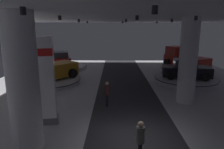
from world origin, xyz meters
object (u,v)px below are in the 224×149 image
at_px(display_platform_far_right, 185,79).
at_px(display_car_deep_left, 62,60).
at_px(visitor_walking_near, 107,92).
at_px(visitor_walking_far, 140,139).
at_px(display_platform_deep_left, 62,67).
at_px(pickup_truck_far_left, 44,70).
at_px(display_platform_deep_right, 185,68).
at_px(column_right, 188,61).
at_px(brand_sign_pylon, 43,80).
at_px(display_platform_far_left, 48,81).
at_px(column_left, 23,83).
at_px(display_car_far_right, 186,70).
at_px(pickup_truck_deep_right, 184,59).

bearing_deg(display_platform_far_right, display_car_deep_left, 155.35).
distance_m(visitor_walking_near, visitor_walking_far, 5.63).
bearing_deg(display_platform_deep_left, pickup_truck_far_left, -88.52).
bearing_deg(display_platform_deep_right, visitor_walking_far, -113.67).
relative_size(display_platform_deep_right, visitor_walking_far, 3.57).
relative_size(column_right, brand_sign_pylon, 1.23).
bearing_deg(brand_sign_pylon, display_car_deep_left, 100.69).
distance_m(column_right, visitor_walking_near, 5.54).
xyz_separation_m(display_platform_far_right, display_platform_deep_left, (-12.78, 5.89, -0.02)).
height_order(display_platform_far_right, display_platform_far_left, display_platform_far_right).
height_order(pickup_truck_far_left, display_platform_deep_right, pickup_truck_far_left).
height_order(column_left, display_car_far_right, column_left).
height_order(display_car_far_right, pickup_truck_far_left, pickup_truck_far_left).
relative_size(brand_sign_pylon, display_car_deep_left, 0.99).
distance_m(display_platform_far_right, visitor_walking_near, 9.25).
bearing_deg(display_platform_far_left, pickup_truck_deep_right, 24.34).
relative_size(display_platform_far_right, visitor_walking_near, 3.52).
relative_size(column_right, visitor_walking_near, 3.46).
relative_size(display_platform_far_right, pickup_truck_far_left, 1.04).
distance_m(brand_sign_pylon, display_car_far_right, 13.16).
relative_size(display_car_far_right, display_platform_deep_left, 0.75).
xyz_separation_m(brand_sign_pylon, display_platform_far_right, (10.08, 8.40, -2.11)).
height_order(column_left, column_right, same).
distance_m(display_platform_far_right, display_platform_deep_left, 14.07).
bearing_deg(visitor_walking_near, display_car_deep_left, 115.97).
height_order(column_left, display_platform_far_left, column_left).
xyz_separation_m(display_platform_far_right, display_platform_deep_right, (1.80, 5.37, -0.05)).
distance_m(brand_sign_pylon, pickup_truck_far_left, 7.94).
xyz_separation_m(column_left, column_right, (8.31, 5.29, 0.00)).
bearing_deg(brand_sign_pylon, pickup_truck_far_left, 108.69).
xyz_separation_m(display_platform_deep_right, visitor_walking_far, (-7.39, -16.85, 0.76)).
height_order(display_platform_far_right, display_platform_deep_right, display_platform_far_right).
bearing_deg(display_platform_deep_left, display_platform_deep_right, -2.05).
bearing_deg(display_car_far_right, column_left, -133.76).
bearing_deg(column_left, display_car_deep_left, 99.17).
height_order(display_car_deep_left, pickup_truck_deep_right, pickup_truck_deep_right).
xyz_separation_m(display_platform_far_right, visitor_walking_near, (-6.98, -6.03, 0.71)).
xyz_separation_m(display_car_far_right, display_platform_far_left, (-12.36, -0.70, -0.93)).
bearing_deg(visitor_walking_far, brand_sign_pylon, 145.59).
bearing_deg(display_car_deep_left, visitor_walking_near, -64.03).
bearing_deg(display_car_deep_left, pickup_truck_deep_right, -0.82).
bearing_deg(visitor_walking_near, visitor_walking_far, -75.67).
height_order(brand_sign_pylon, display_platform_deep_left, brand_sign_pylon).
height_order(pickup_truck_far_left, pickup_truck_deep_right, pickup_truck_far_left).
distance_m(brand_sign_pylon, display_platform_deep_left, 14.70).
relative_size(display_platform_far_right, display_car_far_right, 1.26).
bearing_deg(display_platform_far_right, pickup_truck_deep_right, 73.73).
bearing_deg(column_right, display_platform_far_left, 156.75).
xyz_separation_m(pickup_truck_far_left, visitor_walking_far, (7.01, -10.54, -0.36)).
relative_size(display_platform_far_left, visitor_walking_far, 3.57).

